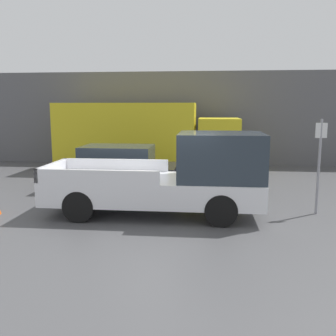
% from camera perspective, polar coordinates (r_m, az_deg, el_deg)
% --- Properties ---
extents(ground_plane, '(60.00, 60.00, 0.00)m').
position_cam_1_polar(ground_plane, '(10.12, 0.09, -7.39)').
color(ground_plane, '#4C4C4F').
extents(building_wall, '(28.00, 0.15, 4.67)m').
position_cam_1_polar(building_wall, '(19.13, 3.00, 7.55)').
color(building_wall, '#56565B').
rests_on(building_wall, ground).
extents(pickup_truck, '(5.78, 2.10, 2.24)m').
position_cam_1_polar(pickup_truck, '(10.07, 1.39, -1.40)').
color(pickup_truck, silver).
rests_on(pickup_truck, ground).
extents(car, '(4.41, 1.93, 1.57)m').
position_cam_1_polar(car, '(13.28, -8.03, 0.04)').
color(car, black).
rests_on(car, ground).
extents(delivery_truck, '(8.22, 2.47, 3.08)m').
position_cam_1_polar(delivery_truck, '(17.26, -3.88, 5.17)').
color(delivery_truck, gold).
rests_on(delivery_truck, ground).
extents(parking_sign, '(0.30, 0.07, 2.59)m').
position_cam_1_polar(parking_sign, '(10.86, 22.04, 0.93)').
color(parking_sign, gray).
rests_on(parking_sign, ground).
extents(newspaper_box, '(0.45, 0.40, 1.14)m').
position_cam_1_polar(newspaper_box, '(19.89, -12.12, 2.32)').
color(newspaper_box, '#194CB2').
rests_on(newspaper_box, ground).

